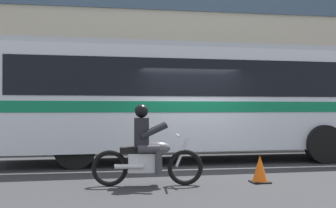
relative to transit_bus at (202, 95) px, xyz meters
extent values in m
plane|color=#2B2B2D|center=(-0.56, -1.19, -1.88)|extent=(60.00, 60.00, 0.00)
cube|color=gray|center=(-0.56, 3.91, -1.81)|extent=(28.00, 3.80, 0.15)
cube|color=silver|center=(-0.56, -1.79, -1.88)|extent=(26.60, 0.14, 0.01)
cube|color=#B2A893|center=(-0.56, 6.21, 2.65)|extent=(28.00, 0.80, 9.07)
cube|color=#384C60|center=(-0.56, 5.77, 1.29)|extent=(25.76, 0.10, 1.40)
cube|color=silver|center=(0.00, 0.01, -0.15)|extent=(11.41, 3.00, 2.70)
cube|color=black|center=(0.00, 0.01, 0.40)|extent=(10.51, 3.00, 0.96)
cube|color=#0F7247|center=(0.00, 0.01, -0.35)|extent=(11.19, 3.02, 0.28)
cube|color=#ADB1BA|center=(0.00, 0.01, 1.26)|extent=(11.18, 2.86, 0.16)
cylinder|color=black|center=(-3.51, -1.17, -1.36)|extent=(1.04, 0.30, 1.04)
cylinder|color=black|center=(3.11, -1.17, -1.36)|extent=(1.04, 0.30, 1.04)
torus|color=black|center=(-1.30, -3.82, -1.54)|extent=(0.70, 0.16, 0.69)
torus|color=black|center=(-2.74, -3.68, -1.54)|extent=(0.70, 0.16, 0.69)
cube|color=silver|center=(-2.07, -3.75, -1.44)|extent=(0.66, 0.34, 0.36)
ellipsoid|color=#59565B|center=(-1.82, -3.77, -1.16)|extent=(0.50, 0.32, 0.24)
cube|color=black|center=(-2.27, -3.73, -1.20)|extent=(0.58, 0.31, 0.12)
cylinder|color=silver|center=(-1.36, -3.82, -1.24)|extent=(0.28, 0.08, 0.58)
cylinder|color=silver|center=(-1.44, -3.81, -0.92)|extent=(0.10, 0.64, 0.04)
cylinder|color=silver|center=(-2.38, -3.88, -1.49)|extent=(0.56, 0.14, 0.09)
cube|color=black|center=(-2.14, -3.74, -0.86)|extent=(0.31, 0.39, 0.56)
sphere|color=black|center=(-2.14, -3.74, -0.45)|extent=(0.26, 0.26, 0.26)
cylinder|color=#38383D|center=(-1.98, -3.58, -1.16)|extent=(0.43, 0.19, 0.15)
cylinder|color=#38383D|center=(-1.80, -3.59, -1.40)|extent=(0.13, 0.13, 0.46)
cylinder|color=#38383D|center=(-2.02, -3.93, -1.16)|extent=(0.43, 0.19, 0.15)
cylinder|color=#38383D|center=(-1.84, -3.95, -1.40)|extent=(0.13, 0.13, 0.46)
cylinder|color=black|center=(-1.88, -3.57, -0.82)|extent=(0.53, 0.16, 0.32)
cylinder|color=black|center=(-1.92, -3.96, -0.82)|extent=(0.53, 0.16, 0.32)
cone|color=#EA590F|center=(0.24, -3.78, -1.61)|extent=(0.32, 0.32, 0.55)
cube|color=black|center=(0.24, -3.78, -1.87)|extent=(0.36, 0.36, 0.03)
camera|label=1|loc=(-2.99, -11.88, -0.40)|focal=45.50mm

